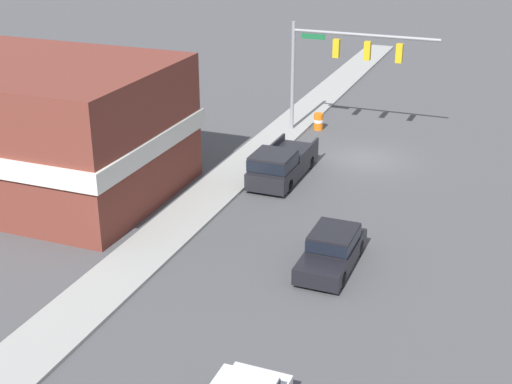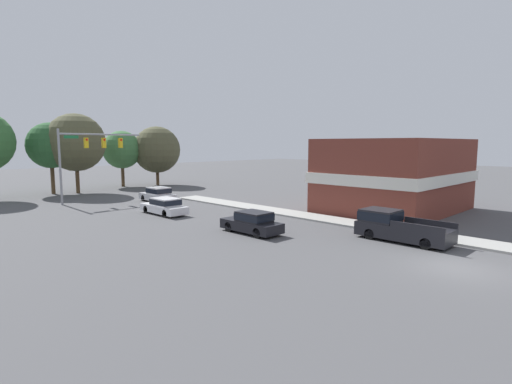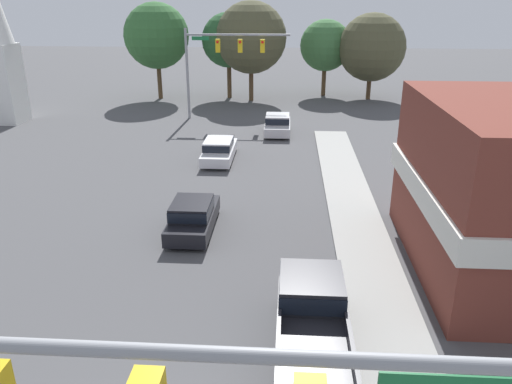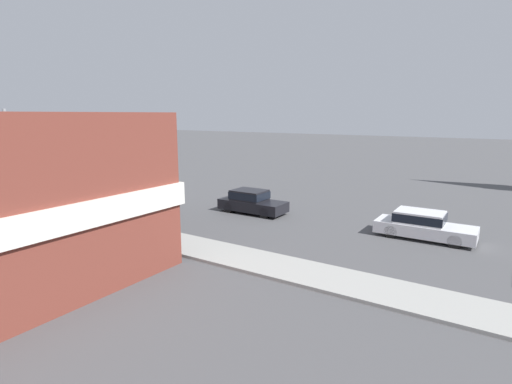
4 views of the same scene
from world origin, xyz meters
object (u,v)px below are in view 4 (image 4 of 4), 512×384
object	(u,v)px
pickup_truck_parked	(111,199)
construction_barrel	(29,192)
car_lead	(251,201)
car_second_ahead	(423,224)

from	to	relation	value
pickup_truck_parked	construction_barrel	distance (m)	8.73
pickup_truck_parked	car_lead	bearing A→B (deg)	122.90
pickup_truck_parked	car_second_ahead	bearing A→B (deg)	106.00
car_lead	construction_barrel	size ratio (longest dim) A/B	4.26
car_lead	pickup_truck_parked	distance (m)	9.04
car_lead	construction_barrel	xyz separation A→B (m)	(5.53, -16.29, -0.24)
car_second_ahead	pickup_truck_parked	xyz separation A→B (m)	(5.14, -17.93, 0.16)
car_lead	car_second_ahead	xyz separation A→B (m)	(-0.23, 10.34, -0.03)
pickup_truck_parked	construction_barrel	world-z (taller)	pickup_truck_parked
construction_barrel	pickup_truck_parked	bearing A→B (deg)	94.05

